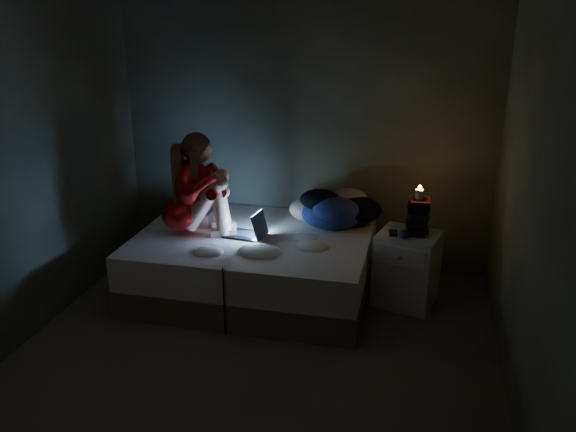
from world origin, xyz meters
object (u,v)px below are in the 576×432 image
(bed, at_px, (254,263))
(laptop, at_px, (244,223))
(candle, at_px, (419,194))
(phone, at_px, (395,234))
(nightstand, at_px, (407,269))
(woman, at_px, (182,184))

(bed, height_order, laptop, laptop)
(candle, bearing_deg, bed, -175.23)
(laptop, distance_m, candle, 1.52)
(phone, bearing_deg, laptop, 163.21)
(laptop, distance_m, nightstand, 1.47)
(woman, xyz_separation_m, phone, (1.84, 0.15, -0.36))
(bed, relative_size, candle, 25.49)
(nightstand, relative_size, phone, 4.66)
(laptop, xyz_separation_m, nightstand, (1.42, 0.15, -0.36))
(nightstand, bearing_deg, bed, -160.82)
(nightstand, distance_m, phone, 0.36)
(candle, bearing_deg, laptop, -173.64)
(laptop, relative_size, nightstand, 0.53)
(candle, xyz_separation_m, phone, (-0.18, -0.08, -0.35))
(nightstand, relative_size, candle, 8.16)
(candle, relative_size, phone, 0.57)
(candle, height_order, phone, candle)
(nightstand, xyz_separation_m, candle, (0.06, 0.02, 0.68))
(bed, xyz_separation_m, phone, (1.23, 0.04, 0.38))
(bed, relative_size, laptop, 5.87)
(bed, distance_m, laptop, 0.41)
(laptop, relative_size, candle, 4.34)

